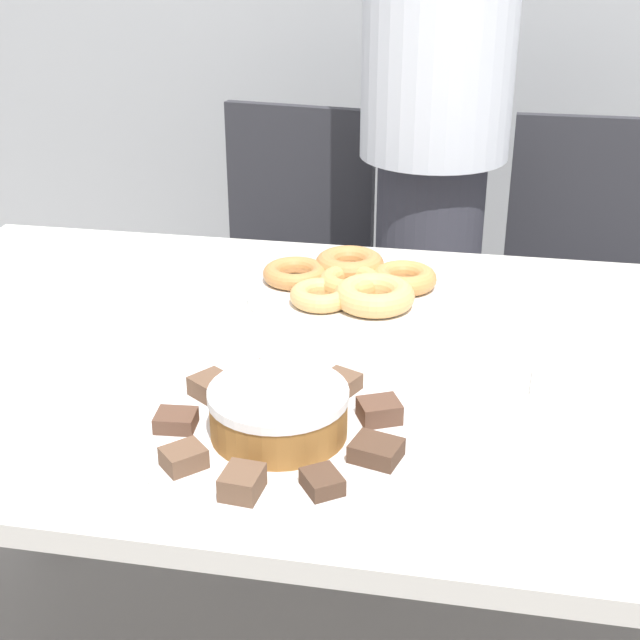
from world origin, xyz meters
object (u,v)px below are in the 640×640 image
(office_chair_left, at_px, (282,301))
(napkin, at_px, (570,384))
(plate_cake, at_px, (279,436))
(person_standing, at_px, (434,132))
(office_chair_right, at_px, (582,323))
(plate_donuts, at_px, (350,294))
(frosted_cake, at_px, (279,412))

(office_chair_left, height_order, napkin, office_chair_left)
(plate_cake, bearing_deg, person_standing, 84.17)
(office_chair_left, xyz_separation_m, office_chair_right, (0.75, 0.00, 0.00))
(plate_cake, relative_size, napkin, 3.10)
(plate_donuts, relative_size, napkin, 3.11)
(frosted_cake, bearing_deg, person_standing, 84.17)
(office_chair_left, bearing_deg, office_chair_right, 7.75)
(person_standing, height_order, plate_cake, person_standing)
(plate_donuts, bearing_deg, frosted_cake, -92.22)
(person_standing, bearing_deg, office_chair_left, 169.49)
(plate_cake, xyz_separation_m, napkin, (0.36, 0.21, -0.00))
(napkin, bearing_deg, office_chair_right, 82.20)
(office_chair_left, xyz_separation_m, plate_cake, (0.26, -1.15, 0.33))
(plate_cake, xyz_separation_m, plate_donuts, (0.02, 0.46, 0.00))
(person_standing, bearing_deg, napkin, -73.96)
(person_standing, distance_m, napkin, 0.92)
(office_chair_right, relative_size, plate_cake, 2.62)
(plate_donuts, distance_m, napkin, 0.42)
(office_chair_left, height_order, office_chair_right, same)
(office_chair_right, bearing_deg, person_standing, -169.24)
(office_chair_left, bearing_deg, person_standing, -2.79)
(office_chair_left, xyz_separation_m, frosted_cake, (0.26, -1.15, 0.36))
(plate_cake, height_order, napkin, plate_cake)
(office_chair_left, height_order, frosted_cake, office_chair_left)
(office_chair_right, bearing_deg, plate_donuts, -123.89)
(person_standing, height_order, office_chair_right, person_standing)
(plate_donuts, bearing_deg, office_chair_right, 55.70)
(frosted_cake, bearing_deg, plate_cake, 0.00)
(office_chair_left, relative_size, plate_donuts, 2.61)
(plate_cake, bearing_deg, frosted_cake, 180.00)
(person_standing, distance_m, plate_donuts, 0.64)
(person_standing, relative_size, plate_donuts, 4.91)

